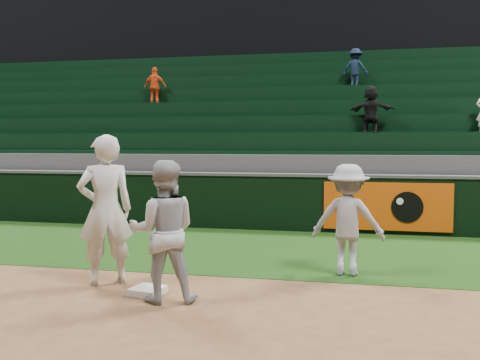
{
  "coord_description": "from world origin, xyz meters",
  "views": [
    {
      "loc": [
        2.35,
        -6.42,
        1.92
      ],
      "look_at": [
        0.46,
        2.3,
        1.3
      ],
      "focal_mm": 40.0,
      "sensor_mm": 36.0,
      "label": 1
    }
  ],
  "objects_px": {
    "first_base": "(147,291)",
    "first_baseman": "(105,210)",
    "base_coach": "(348,220)",
    "baserunner": "(163,231)"
  },
  "relations": [
    {
      "from": "first_base",
      "to": "first_baseman",
      "type": "bearing_deg",
      "value": 153.88
    },
    {
      "from": "base_coach",
      "to": "baserunner",
      "type": "bearing_deg",
      "value": 44.94
    },
    {
      "from": "first_base",
      "to": "base_coach",
      "type": "relative_size",
      "value": 0.24
    },
    {
      "from": "first_base",
      "to": "base_coach",
      "type": "xyz_separation_m",
      "value": [
        2.47,
        1.54,
        0.77
      ]
    },
    {
      "from": "first_base",
      "to": "first_baseman",
      "type": "xyz_separation_m",
      "value": [
        -0.74,
        0.36,
        0.97
      ]
    },
    {
      "from": "first_base",
      "to": "baserunner",
      "type": "bearing_deg",
      "value": -37.01
    },
    {
      "from": "first_baseman",
      "to": "base_coach",
      "type": "height_order",
      "value": "first_baseman"
    },
    {
      "from": "first_baseman",
      "to": "base_coach",
      "type": "distance_m",
      "value": 3.43
    },
    {
      "from": "first_base",
      "to": "baserunner",
      "type": "height_order",
      "value": "baserunner"
    },
    {
      "from": "first_baseman",
      "to": "base_coach",
      "type": "bearing_deg",
      "value": 165.34
    }
  ]
}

